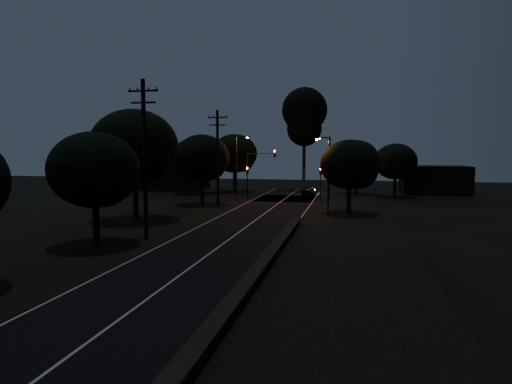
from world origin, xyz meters
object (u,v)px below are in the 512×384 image
at_px(utility_pole_far, 218,157).
at_px(signal_left, 247,177).
at_px(signal_right, 321,178).
at_px(streetlight_b, 328,163).
at_px(signal_mast, 260,165).
at_px(car, 308,191).
at_px(tall_pine, 304,116).
at_px(utility_pole_mid, 145,156).
at_px(streetlight_a, 238,163).
at_px(streetlight_c, 327,169).

xyz_separation_m(utility_pole_far, signal_left, (1.40, 7.99, -2.65)).
relative_size(signal_right, streetlight_b, 0.51).
bearing_deg(signal_right, signal_mast, 179.97).
bearing_deg(streetlight_b, car, 144.07).
distance_m(tall_pine, signal_mast, 17.11).
bearing_deg(signal_left, signal_right, 0.00).
distance_m(tall_pine, streetlight_b, 13.69).
relative_size(utility_pole_far, signal_right, 2.56).
height_order(utility_pole_mid, signal_left, utility_pole_mid).
xyz_separation_m(utility_pole_far, signal_mast, (3.09, 7.99, -1.15)).
xyz_separation_m(utility_pole_mid, car, (8.55, 31.00, -5.07)).
bearing_deg(utility_pole_far, utility_pole_mid, -90.00).
bearing_deg(signal_mast, car, 47.73).
distance_m(signal_mast, streetlight_a, 3.13).
height_order(utility_pole_mid, tall_pine, tall_pine).
xyz_separation_m(streetlight_b, streetlight_c, (0.52, -14.00, -0.29)).
height_order(tall_pine, signal_left, tall_pine).
height_order(streetlight_a, streetlight_c, streetlight_a).
distance_m(signal_right, streetlight_c, 10.18).
distance_m(utility_pole_mid, car, 32.55).
height_order(signal_left, car, signal_left).
xyz_separation_m(utility_pole_far, signal_right, (10.60, 7.99, -2.65)).
height_order(signal_left, streetlight_c, streetlight_c).
bearing_deg(utility_pole_mid, signal_left, 86.79).
relative_size(signal_left, signal_mast, 0.66).
height_order(utility_pole_far, car, utility_pole_far).
relative_size(signal_left, streetlight_a, 0.51).
xyz_separation_m(tall_pine, streetlight_b, (4.31, -11.00, -6.92)).
bearing_deg(tall_pine, streetlight_b, -68.62).
height_order(streetlight_a, car, streetlight_a).
bearing_deg(signal_right, utility_pole_mid, -112.99).
xyz_separation_m(streetlight_a, car, (7.85, 8.00, -3.96)).
bearing_deg(signal_mast, utility_pole_mid, -97.04).
distance_m(tall_pine, streetlight_c, 26.46).
distance_m(signal_mast, streetlight_c, 13.28).
bearing_deg(streetlight_b, tall_pine, 111.38).
bearing_deg(signal_right, tall_pine, 103.49).
distance_m(tall_pine, car, 14.21).
bearing_deg(utility_pole_far, tall_pine, 73.07).
relative_size(utility_pole_mid, streetlight_c, 1.47).
distance_m(utility_pole_mid, utility_pole_far, 17.00).
distance_m(streetlight_a, streetlight_c, 13.72).
bearing_deg(signal_right, signal_left, 180.00).
relative_size(signal_right, car, 1.04).
xyz_separation_m(signal_left, streetlight_a, (-0.71, -1.99, 1.80)).
height_order(tall_pine, signal_right, tall_pine).
height_order(utility_pole_far, signal_right, utility_pole_far).
height_order(signal_left, signal_right, same).
relative_size(streetlight_c, car, 1.90).
distance_m(utility_pole_far, car, 17.09).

